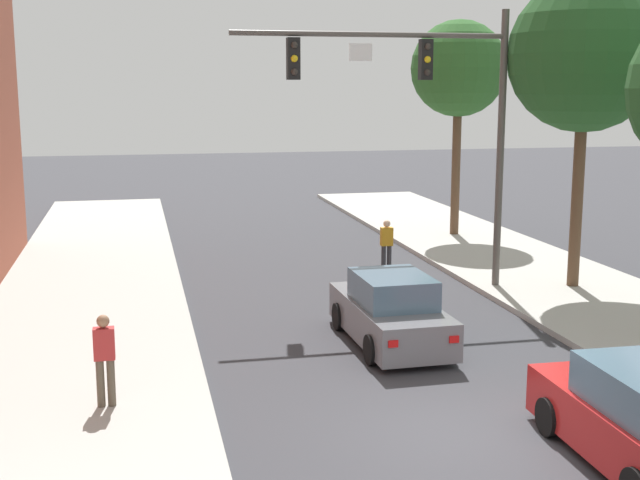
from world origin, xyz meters
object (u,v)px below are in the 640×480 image
object	(u,v)px
car_lead_grey	(391,312)
street_tree_second	(585,56)
traffic_signal_mast	(427,96)
pedestrian_crossing_road	(387,244)
pedestrian_sidewalk_left_walker	(105,356)
street_tree_third	(459,70)

from	to	relation	value
car_lead_grey	street_tree_second	world-z (taller)	street_tree_second
traffic_signal_mast	pedestrian_crossing_road	bearing A→B (deg)	94.22
pedestrian_sidewalk_left_walker	street_tree_third	world-z (taller)	street_tree_third
traffic_signal_mast	street_tree_third	bearing A→B (deg)	63.19
traffic_signal_mast	pedestrian_sidewalk_left_walker	size ratio (longest dim) A/B	4.57
car_lead_grey	pedestrian_sidewalk_left_walker	bearing A→B (deg)	-154.89
car_lead_grey	pedestrian_crossing_road	size ratio (longest dim) A/B	2.60
pedestrian_crossing_road	street_tree_second	xyz separation A→B (m)	(4.43, -3.32, 5.53)
car_lead_grey	street_tree_second	size ratio (longest dim) A/B	0.51
pedestrian_crossing_road	street_tree_third	size ratio (longest dim) A/B	0.21
car_lead_grey	street_tree_second	distance (m)	9.37
street_tree_third	street_tree_second	bearing A→B (deg)	-89.02
traffic_signal_mast	car_lead_grey	distance (m)	6.65
traffic_signal_mast	street_tree_third	size ratio (longest dim) A/B	0.95
pedestrian_crossing_road	pedestrian_sidewalk_left_walker	bearing A→B (deg)	-129.45
street_tree_second	car_lead_grey	bearing A→B (deg)	-150.51
traffic_signal_mast	street_tree_second	bearing A→B (deg)	-7.21
traffic_signal_mast	street_tree_second	size ratio (longest dim) A/B	0.89
traffic_signal_mast	street_tree_third	world-z (taller)	street_tree_third
traffic_signal_mast	pedestrian_crossing_road	xyz separation A→B (m)	(-0.21, 2.78, -4.47)
pedestrian_crossing_road	street_tree_third	world-z (taller)	street_tree_third
car_lead_grey	street_tree_third	world-z (taller)	street_tree_third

